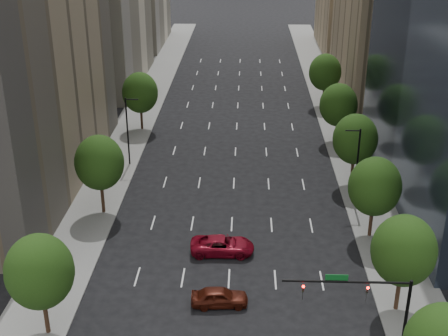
# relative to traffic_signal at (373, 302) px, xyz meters

# --- Properties ---
(sidewalk_left) EXTENTS (6.00, 200.00, 0.15)m
(sidewalk_left) POSITION_rel_traffic_signal_xyz_m (-26.03, 30.00, -5.10)
(sidewalk_left) COLOR slate
(sidewalk_left) RESTS_ON ground
(sidewalk_right) EXTENTS (6.00, 200.00, 0.15)m
(sidewalk_right) POSITION_rel_traffic_signal_xyz_m (4.97, 30.00, -5.10)
(sidewalk_right) COLOR slate
(sidewalk_right) RESTS_ON ground
(filler_left) EXTENTS (14.00, 26.00, 18.00)m
(filler_left) POSITION_rel_traffic_signal_xyz_m (-35.53, 106.00, 3.83)
(filler_left) COLOR beige
(filler_left) RESTS_ON ground
(parking_tan_right) EXTENTS (14.00, 30.00, 30.00)m
(parking_tan_right) POSITION_rel_traffic_signal_xyz_m (14.47, 70.00, 9.83)
(parking_tan_right) COLOR #8C7759
(parking_tan_right) RESTS_ON ground
(filler_right) EXTENTS (14.00, 26.00, 16.00)m
(filler_right) POSITION_rel_traffic_signal_xyz_m (14.47, 103.00, 2.83)
(filler_right) COLOR #8C7759
(filler_right) RESTS_ON ground
(tree_right_1) EXTENTS (5.20, 5.20, 8.75)m
(tree_right_1) POSITION_rel_traffic_signal_xyz_m (3.47, 6.00, 0.58)
(tree_right_1) COLOR #382316
(tree_right_1) RESTS_ON ground
(tree_right_2) EXTENTS (5.20, 5.20, 8.61)m
(tree_right_2) POSITION_rel_traffic_signal_xyz_m (3.47, 18.00, 0.43)
(tree_right_2) COLOR #382316
(tree_right_2) RESTS_ON ground
(tree_right_3) EXTENTS (5.20, 5.20, 8.89)m
(tree_right_3) POSITION_rel_traffic_signal_xyz_m (3.47, 30.00, 0.72)
(tree_right_3) COLOR #382316
(tree_right_3) RESTS_ON ground
(tree_right_4) EXTENTS (5.20, 5.20, 8.46)m
(tree_right_4) POSITION_rel_traffic_signal_xyz_m (3.47, 44.00, 0.29)
(tree_right_4) COLOR #382316
(tree_right_4) RESTS_ON ground
(tree_right_5) EXTENTS (5.20, 5.20, 8.75)m
(tree_right_5) POSITION_rel_traffic_signal_xyz_m (3.47, 60.00, 0.58)
(tree_right_5) COLOR #382316
(tree_right_5) RESTS_ON ground
(tree_left_0) EXTENTS (5.20, 5.20, 8.75)m
(tree_left_0) POSITION_rel_traffic_signal_xyz_m (-24.53, 2.00, 0.58)
(tree_left_0) COLOR #382316
(tree_left_0) RESTS_ON ground
(tree_left_1) EXTENTS (5.20, 5.20, 8.97)m
(tree_left_1) POSITION_rel_traffic_signal_xyz_m (-24.53, 22.00, 0.79)
(tree_left_1) COLOR #382316
(tree_left_1) RESTS_ON ground
(tree_left_2) EXTENTS (5.20, 5.20, 8.68)m
(tree_left_2) POSITION_rel_traffic_signal_xyz_m (-24.53, 48.00, 0.50)
(tree_left_2) COLOR #382316
(tree_left_2) RESTS_ON ground
(streetlight_rn) EXTENTS (1.70, 0.20, 9.00)m
(streetlight_rn) POSITION_rel_traffic_signal_xyz_m (2.91, 25.00, -0.33)
(streetlight_rn) COLOR black
(streetlight_rn) RESTS_ON ground
(streetlight_ln) EXTENTS (1.70, 0.20, 9.00)m
(streetlight_ln) POSITION_rel_traffic_signal_xyz_m (-23.96, 35.00, -0.33)
(streetlight_ln) COLOR black
(streetlight_ln) RESTS_ON ground
(traffic_signal) EXTENTS (9.12, 0.40, 7.38)m
(traffic_signal) POSITION_rel_traffic_signal_xyz_m (0.00, 0.00, 0.00)
(traffic_signal) COLOR black
(traffic_signal) RESTS_ON ground
(car_maroon) EXTENTS (4.90, 2.27, 1.63)m
(car_maroon) POSITION_rel_traffic_signal_xyz_m (-11.21, 6.13, -4.36)
(car_maroon) COLOR #48160C
(car_maroon) RESTS_ON ground
(car_red_far) EXTENTS (6.17, 2.94, 1.70)m
(car_red_far) POSITION_rel_traffic_signal_xyz_m (-11.30, 14.31, -4.32)
(car_red_far) COLOR maroon
(car_red_far) RESTS_ON ground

